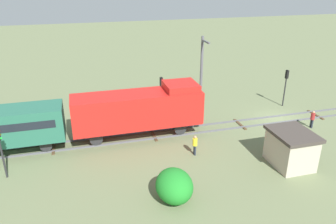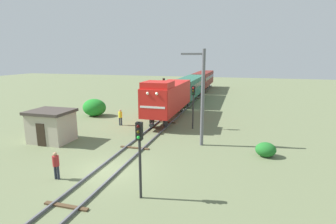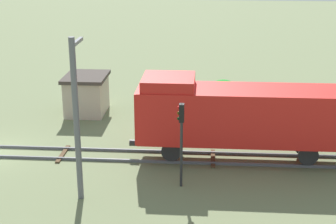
# 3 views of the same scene
# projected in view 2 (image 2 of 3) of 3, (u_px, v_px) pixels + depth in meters

# --- Properties ---
(ground_plane) EXTENTS (154.77, 154.77, 0.00)m
(ground_plane) POSITION_uv_depth(u_px,v_px,m) (109.00, 171.00, 16.84)
(ground_plane) COLOR #66704C
(railway_track) EXTENTS (2.40, 103.18, 0.16)m
(railway_track) POSITION_uv_depth(u_px,v_px,m) (109.00, 170.00, 16.82)
(railway_track) COLOR #595960
(railway_track) RESTS_ON ground
(locomotive) EXTENTS (2.90, 11.60, 4.60)m
(locomotive) POSITION_uv_depth(u_px,v_px,m) (168.00, 96.00, 29.48)
(locomotive) COLOR red
(locomotive) RESTS_ON railway_track
(passenger_car_leading) EXTENTS (2.84, 14.00, 3.66)m
(passenger_car_leading) POSITION_uv_depth(u_px,v_px,m) (190.00, 86.00, 42.08)
(passenger_car_leading) COLOR #26604C
(passenger_car_leading) RESTS_ON railway_track
(passenger_car_trailing) EXTENTS (2.84, 14.00, 3.66)m
(passenger_car_trailing) POSITION_uv_depth(u_px,v_px,m) (203.00, 78.00, 55.82)
(passenger_car_trailing) COLOR maroon
(passenger_car_trailing) RESTS_ON railway_track
(traffic_signal_near) EXTENTS (0.32, 0.34, 4.06)m
(traffic_signal_near) POSITION_uv_depth(u_px,v_px,m) (140.00, 146.00, 13.03)
(traffic_signal_near) COLOR #262628
(traffic_signal_near) RESTS_ON ground
(traffic_signal_mid) EXTENTS (0.32, 0.34, 4.33)m
(traffic_signal_mid) POSITION_uv_depth(u_px,v_px,m) (193.00, 99.00, 25.90)
(traffic_signal_mid) COLOR #262628
(traffic_signal_mid) RESTS_ON ground
(traffic_signal_far) EXTENTS (0.32, 0.34, 3.86)m
(traffic_signal_far) POSITION_uv_depth(u_px,v_px,m) (164.00, 86.00, 40.30)
(traffic_signal_far) COLOR #262628
(traffic_signal_far) RESTS_ON ground
(worker_near_track) EXTENTS (0.38, 0.38, 1.70)m
(worker_near_track) POSITION_uv_depth(u_px,v_px,m) (56.00, 163.00, 15.49)
(worker_near_track) COLOR #262B38
(worker_near_track) RESTS_ON ground
(worker_by_signal) EXTENTS (0.38, 0.38, 1.70)m
(worker_by_signal) POSITION_uv_depth(u_px,v_px,m) (120.00, 116.00, 27.60)
(worker_by_signal) COLOR #262B38
(worker_by_signal) RESTS_ON ground
(catenary_mast) EXTENTS (1.94, 0.28, 7.77)m
(catenary_mast) POSITION_uv_depth(u_px,v_px,m) (202.00, 96.00, 20.83)
(catenary_mast) COLOR #595960
(catenary_mast) RESTS_ON ground
(relay_hut) EXTENTS (3.50, 2.90, 2.74)m
(relay_hut) POSITION_uv_depth(u_px,v_px,m) (52.00, 126.00, 22.32)
(relay_hut) COLOR #B2A893
(relay_hut) RESTS_ON ground
(bush_near) EXTENTS (1.47, 1.20, 1.07)m
(bush_near) POSITION_uv_depth(u_px,v_px,m) (266.00, 150.00, 19.09)
(bush_near) COLOR #206B26
(bush_near) RESTS_ON ground
(bush_mid) EXTENTS (2.89, 2.37, 2.10)m
(bush_mid) POSITION_uv_depth(u_px,v_px,m) (94.00, 107.00, 31.93)
(bush_mid) COLOR #1E7F26
(bush_mid) RESTS_ON ground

